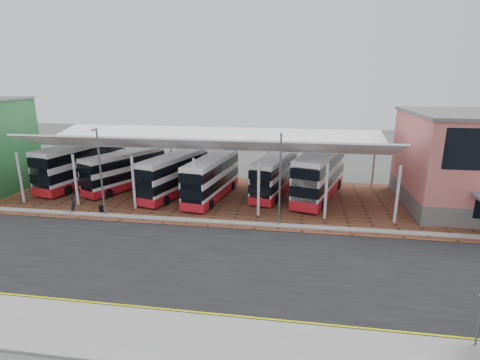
% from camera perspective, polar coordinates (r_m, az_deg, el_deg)
% --- Properties ---
extents(ground, '(140.00, 140.00, 0.00)m').
position_cam_1_polar(ground, '(27.07, 0.82, -11.79)').
color(ground, '#474A45').
extents(road, '(120.00, 14.00, 0.02)m').
position_cam_1_polar(road, '(26.19, 0.51, -12.76)').
color(road, black).
rests_on(road, ground).
extents(forecourt, '(72.00, 16.00, 0.06)m').
position_cam_1_polar(forecourt, '(38.88, 6.44, -3.17)').
color(forecourt, brown).
rests_on(forecourt, ground).
extents(sidewalk, '(120.00, 4.00, 0.14)m').
position_cam_1_polar(sidewalk, '(19.58, -3.21, -23.61)').
color(sidewalk, gray).
rests_on(sidewalk, ground).
extents(north_kerb, '(120.00, 0.80, 0.14)m').
position_cam_1_polar(north_kerb, '(32.64, 2.36, -6.73)').
color(north_kerb, gray).
rests_on(north_kerb, ground).
extents(yellow_line_near, '(120.00, 0.12, 0.01)m').
position_cam_1_polar(yellow_line_near, '(21.16, -2.01, -20.35)').
color(yellow_line_near, '#DFD300').
rests_on(yellow_line_near, road).
extents(yellow_line_far, '(120.00, 0.12, 0.01)m').
position_cam_1_polar(yellow_line_far, '(21.40, -1.85, -19.88)').
color(yellow_line_far, '#DFD300').
rests_on(yellow_line_far, road).
extents(canopy, '(37.00, 11.63, 7.07)m').
position_cam_1_polar(canopy, '(39.46, -4.98, 5.79)').
color(canopy, silver).
rests_on(canopy, ground).
extents(lamp_west, '(0.16, 0.90, 8.07)m').
position_cam_1_polar(lamp_west, '(35.65, -20.52, 1.45)').
color(lamp_west, '#56595D').
rests_on(lamp_west, ground).
extents(lamp_east, '(0.16, 0.90, 8.07)m').
position_cam_1_polar(lamp_east, '(31.19, 6.11, 0.45)').
color(lamp_east, '#56595D').
rests_on(lamp_east, ground).
extents(bus_0, '(5.12, 12.20, 4.90)m').
position_cam_1_polar(bus_0, '(47.43, -23.00, 2.19)').
color(bus_0, white).
rests_on(bus_0, forecourt).
extents(bus_1, '(6.48, 10.17, 4.18)m').
position_cam_1_polar(bus_1, '(44.19, -17.11, 1.36)').
color(bus_1, white).
rests_on(bus_1, forecourt).
extents(bus_2, '(5.12, 10.78, 4.33)m').
position_cam_1_polar(bus_2, '(40.72, -10.00, 0.76)').
color(bus_2, white).
rests_on(bus_2, forecourt).
extents(bus_3, '(3.96, 10.71, 4.31)m').
position_cam_1_polar(bus_3, '(39.08, -4.32, 0.32)').
color(bus_3, white).
rests_on(bus_3, forecourt).
extents(bus_4, '(4.55, 10.40, 4.18)m').
position_cam_1_polar(bus_4, '(40.49, 5.31, 0.73)').
color(bus_4, white).
rests_on(bus_4, forecourt).
extents(bus_5, '(6.04, 12.21, 4.92)m').
position_cam_1_polar(bus_5, '(40.09, 12.06, 0.85)').
color(bus_5, white).
rests_on(bus_5, forecourt).
extents(pedestrian, '(0.57, 0.69, 1.62)m').
position_cam_1_polar(pedestrian, '(38.41, -24.09, -3.38)').
color(pedestrian, black).
rests_on(pedestrian, forecourt).
extents(suitcase, '(0.37, 0.26, 0.63)m').
position_cam_1_polar(suitcase, '(37.67, -20.36, -4.14)').
color(suitcase, black).
rests_on(suitcase, forecourt).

